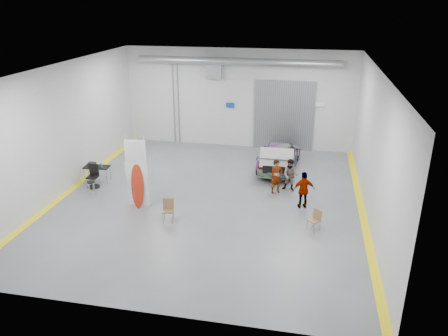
% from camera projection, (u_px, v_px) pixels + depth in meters
% --- Properties ---
extents(ground, '(16.00, 16.00, 0.00)m').
position_uv_depth(ground, '(209.00, 199.00, 20.29)').
color(ground, '#5B5D63').
rests_on(ground, ground).
extents(room_shell, '(14.02, 16.18, 6.01)m').
position_uv_depth(room_shell, '(224.00, 103.00, 20.78)').
color(room_shell, '#B9BCBE').
rests_on(room_shell, ground).
extents(sedan_car, '(2.27, 5.00, 1.42)m').
position_uv_depth(sedan_car, '(279.00, 156.00, 23.78)').
color(sedan_car, white).
rests_on(sedan_car, ground).
extents(person_a, '(0.72, 0.64, 1.66)m').
position_uv_depth(person_a, '(276.00, 176.00, 20.69)').
color(person_a, '#91644F').
rests_on(person_a, ground).
extents(person_b, '(0.85, 0.69, 1.59)m').
position_uv_depth(person_b, '(291.00, 175.00, 20.95)').
color(person_b, '#486384').
rests_on(person_b, ground).
extents(person_c, '(1.06, 0.67, 1.70)m').
position_uv_depth(person_c, '(304.00, 190.00, 19.18)').
color(person_c, '#9E5434').
rests_on(person_c, ground).
extents(surfboard_display, '(0.95, 0.32, 3.35)m').
position_uv_depth(surfboard_display, '(137.00, 179.00, 19.01)').
color(surfboard_display, white).
rests_on(surfboard_display, ground).
extents(folding_chair_near, '(0.52, 0.54, 0.95)m').
position_uv_depth(folding_chair_near, '(168.00, 215.00, 18.20)').
color(folding_chair_near, brown).
rests_on(folding_chair_near, ground).
extents(folding_chair_far, '(0.58, 0.65, 0.88)m').
position_uv_depth(folding_chair_far, '(314.00, 224.00, 17.48)').
color(folding_chair_far, brown).
rests_on(folding_chair_far, ground).
extents(shop_stool, '(0.38, 0.38, 0.74)m').
position_uv_depth(shop_stool, '(92.00, 189.00, 20.50)').
color(shop_stool, black).
rests_on(shop_stool, ground).
extents(work_table, '(1.31, 0.73, 1.04)m').
position_uv_depth(work_table, '(95.00, 166.00, 22.01)').
color(work_table, gray).
rests_on(work_table, ground).
extents(office_chair, '(0.60, 0.60, 1.13)m').
position_uv_depth(office_chair, '(93.00, 178.00, 21.43)').
color(office_chair, black).
rests_on(office_chair, ground).
extents(trunk_lid, '(1.65, 1.00, 0.04)m').
position_uv_depth(trunk_lid, '(276.00, 156.00, 21.51)').
color(trunk_lid, silver).
rests_on(trunk_lid, sedan_car).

